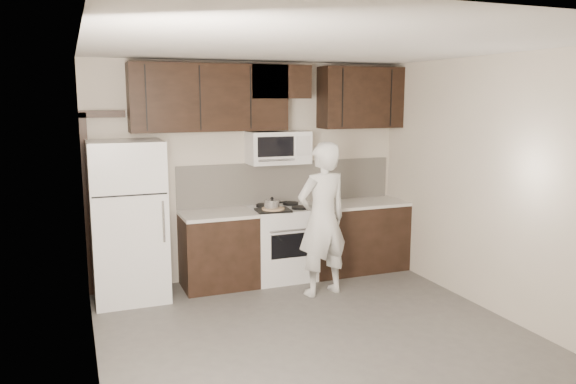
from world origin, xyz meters
TOP-DOWN VIEW (x-y plane):
  - floor at (0.00, 0.00)m, footprint 4.50×4.50m
  - back_wall at (0.00, 2.25)m, footprint 4.00×0.00m
  - ceiling at (0.00, 0.00)m, footprint 4.50×4.50m
  - counter_run at (0.60, 1.94)m, footprint 2.95×0.64m
  - stove at (0.30, 1.94)m, footprint 0.76×0.66m
  - backsplash at (0.50, 2.24)m, footprint 2.90×0.02m
  - upper_cabinets at (0.21, 2.08)m, footprint 3.48×0.35m
  - microwave at (0.30, 2.06)m, footprint 0.76×0.42m
  - refrigerator at (-1.55, 1.89)m, footprint 0.80×0.76m
  - door_trim at (-1.92, 2.21)m, footprint 0.50×0.08m
  - saucepan at (0.12, 1.79)m, footprint 0.31×0.18m
  - baking_tray at (0.13, 1.78)m, footprint 0.43×0.34m
  - pizza at (0.13, 1.78)m, footprint 0.30×0.30m
  - person at (0.54, 1.24)m, footprint 0.71×0.53m

SIDE VIEW (x-z plane):
  - floor at x=0.00m, z-range 0.00..0.00m
  - counter_run at x=0.60m, z-range 0.00..0.91m
  - stove at x=0.30m, z-range -0.01..0.93m
  - person at x=0.54m, z-range 0.00..1.78m
  - refrigerator at x=-1.55m, z-range 0.00..1.80m
  - baking_tray at x=0.13m, z-range 0.91..0.93m
  - pizza at x=0.13m, z-range 0.93..0.95m
  - saucepan at x=0.12m, z-range 0.89..1.07m
  - backsplash at x=0.50m, z-range 0.91..1.45m
  - door_trim at x=-1.92m, z-range 0.19..2.31m
  - back_wall at x=0.00m, z-range -0.65..3.35m
  - microwave at x=0.30m, z-range 1.45..1.85m
  - upper_cabinets at x=0.21m, z-range 1.89..2.67m
  - ceiling at x=0.00m, z-range 2.70..2.70m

